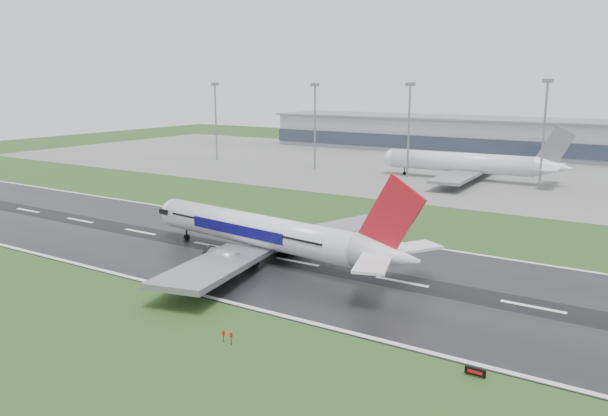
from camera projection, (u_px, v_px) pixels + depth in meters
The scene contains 11 objects.
ground at pixel (297, 262), 105.33m from camera, with size 520.00×520.00×0.00m, color #234318.
runway at pixel (297, 262), 105.32m from camera, with size 400.00×45.00×0.10m, color black.
apron at pixel (492, 173), 208.33m from camera, with size 400.00×130.00×0.08m, color slate.
terminal at pixel (532, 139), 256.23m from camera, with size 240.00×36.00×15.00m, color gray.
main_airliner at pixel (271, 214), 104.05m from camera, with size 58.40×55.62×17.24m, color white, non-canonical shape.
parked_airliner at pixel (469, 152), 192.17m from camera, with size 61.28×57.06×17.96m, color silver, non-canonical shape.
runway_sign at pixel (475, 372), 64.28m from camera, with size 2.30×0.26×1.04m, color black, non-canonical shape.
floodmast_0 at pixel (216, 123), 239.90m from camera, with size 0.64×0.64×29.99m, color gray.
floodmast_1 at pixel (315, 128), 215.16m from camera, with size 0.64×0.64×29.86m, color gray.
floodmast_2 at pixel (409, 133), 195.98m from camera, with size 0.64×0.64×30.08m, color gray.
floodmast_3 at pixel (543, 137), 173.65m from camera, with size 0.64×0.64×31.11m, color gray.
Camera 1 is at (55.48, -84.47, 31.25)m, focal length 35.13 mm.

